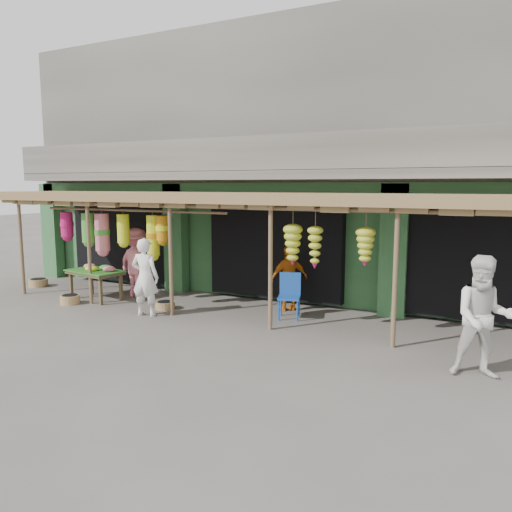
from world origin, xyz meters
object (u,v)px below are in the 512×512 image
at_px(flower_table, 96,272).
at_px(person_front, 145,277).
at_px(person_shopper, 137,263).
at_px(blue_chair, 290,293).
at_px(person_vendor, 289,278).
at_px(person_right, 484,317).

bearing_deg(flower_table, person_front, -8.91).
xyz_separation_m(flower_table, person_front, (2.21, -0.72, 0.16)).
distance_m(flower_table, person_shopper, 1.04).
distance_m(person_front, person_shopper, 2.09).
bearing_deg(flower_table, blue_chair, 16.21).
bearing_deg(flower_table, person_vendor, 23.30).
distance_m(person_right, person_shopper, 8.75).
bearing_deg(person_front, person_vendor, -154.04).
bearing_deg(person_shopper, person_vendor, -162.54).
distance_m(blue_chair, person_shopper, 4.49).
xyz_separation_m(blue_chair, person_right, (4.05, -1.89, 0.39)).
relative_size(person_front, person_right, 0.94).
xyz_separation_m(flower_table, blue_chair, (5.18, 0.64, -0.16)).
xyz_separation_m(flower_table, person_right, (9.23, -1.25, 0.23)).
distance_m(flower_table, person_vendor, 5.07).
bearing_deg(person_vendor, blue_chair, 70.20).
xyz_separation_m(blue_chair, person_vendor, (-0.27, 0.60, 0.21)).
bearing_deg(person_front, blue_chair, -165.36).
height_order(person_right, person_vendor, person_right).
distance_m(flower_table, blue_chair, 5.23).
bearing_deg(person_front, flower_table, -28.08).
distance_m(person_vendor, person_shopper, 4.23).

